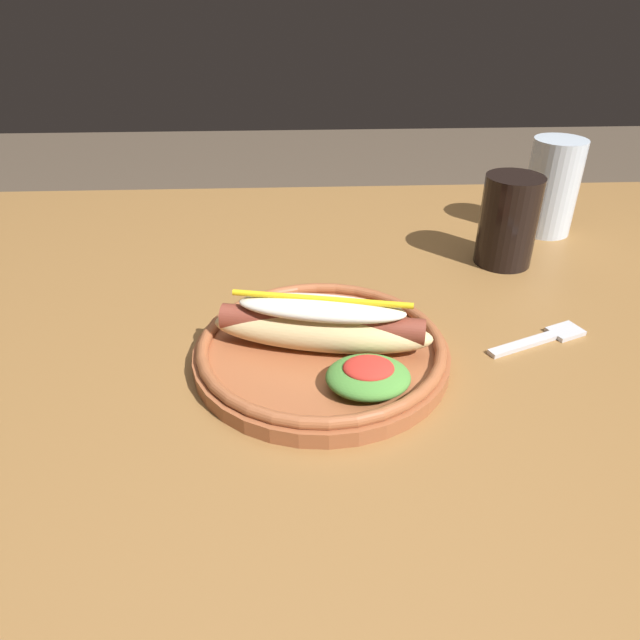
{
  "coord_description": "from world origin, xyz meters",
  "views": [
    {
      "loc": [
        -0.1,
        -0.54,
        1.09
      ],
      "look_at": [
        -0.08,
        -0.03,
        0.77
      ],
      "focal_mm": 32.84,
      "sensor_mm": 36.0,
      "label": 1
    }
  ],
  "objects_px": {
    "fork": "(543,338)",
    "soda_cup": "(508,221)",
    "water_cup": "(552,187)",
    "hot_dog_plate": "(324,344)"
  },
  "relations": [
    {
      "from": "fork",
      "to": "soda_cup",
      "type": "bearing_deg",
      "value": 62.95
    },
    {
      "from": "soda_cup",
      "to": "hot_dog_plate",
      "type": "bearing_deg",
      "value": -138.78
    },
    {
      "from": "soda_cup",
      "to": "water_cup",
      "type": "relative_size",
      "value": 0.86
    },
    {
      "from": "fork",
      "to": "hot_dog_plate",
      "type": "bearing_deg",
      "value": 164.46
    },
    {
      "from": "fork",
      "to": "water_cup",
      "type": "bearing_deg",
      "value": 46.73
    },
    {
      "from": "soda_cup",
      "to": "water_cup",
      "type": "bearing_deg",
      "value": 46.9
    },
    {
      "from": "water_cup",
      "to": "fork",
      "type": "bearing_deg",
      "value": -110.6
    },
    {
      "from": "hot_dog_plate",
      "to": "soda_cup",
      "type": "height_order",
      "value": "soda_cup"
    },
    {
      "from": "hot_dog_plate",
      "to": "fork",
      "type": "xyz_separation_m",
      "value": [
        0.24,
        0.03,
        -0.02
      ]
    },
    {
      "from": "fork",
      "to": "soda_cup",
      "type": "relative_size",
      "value": 1.0
    }
  ]
}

